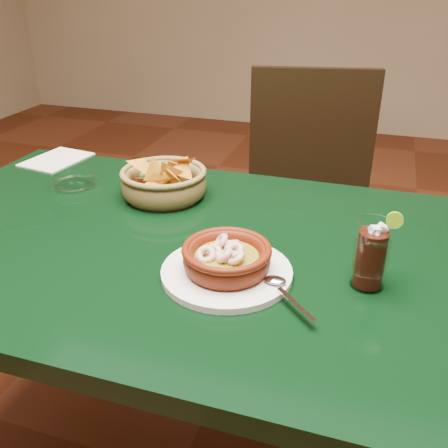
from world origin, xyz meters
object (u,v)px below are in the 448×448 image
(shrimp_plate, at_px, (227,261))
(cola_drink, at_px, (371,254))
(dining_table, at_px, (166,276))
(chip_basket, at_px, (164,182))
(dining_chair, at_px, (308,207))

(shrimp_plate, height_order, cola_drink, cola_drink)
(dining_table, distance_m, chip_basket, 0.25)
(dining_chair, bearing_deg, dining_table, -105.94)
(chip_basket, relative_size, cola_drink, 1.63)
(shrimp_plate, xyz_separation_m, cola_drink, (0.24, 0.05, 0.03))
(chip_basket, xyz_separation_m, cola_drink, (0.50, -0.24, 0.03))
(dining_table, xyz_separation_m, cola_drink, (0.42, -0.06, 0.16))
(dining_table, distance_m, dining_chair, 0.75)
(dining_table, height_order, dining_chair, dining_chair)
(dining_chair, bearing_deg, chip_basket, -118.43)
(dining_table, bearing_deg, dining_chair, 74.06)
(chip_basket, distance_m, cola_drink, 0.55)
(cola_drink, bearing_deg, dining_table, 172.29)
(dining_chair, distance_m, shrimp_plate, 0.85)
(cola_drink, bearing_deg, chip_basket, 153.79)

